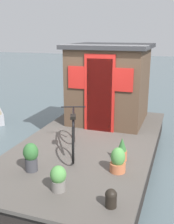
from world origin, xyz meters
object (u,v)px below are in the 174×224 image
at_px(potted_plant_thyme, 58,178).
at_px(potted_plant_rosemary, 31,156).
at_px(houseboat_cabin, 109,83).
at_px(bicycle, 73,133).
at_px(potted_plant_sage, 122,150).
at_px(potted_plant_geranium, 118,161).
at_px(mooring_bollard, 111,198).

bearing_deg(potted_plant_thyme, potted_plant_rosemary, 59.71).
height_order(houseboat_cabin, potted_plant_thyme, houseboat_cabin).
bearing_deg(bicycle, houseboat_cabin, -3.47).
relative_size(houseboat_cabin, potted_plant_thyme, 5.12).
bearing_deg(potted_plant_rosemary, houseboat_cabin, -9.05).
bearing_deg(bicycle, potted_plant_sage, -95.60).
distance_m(potted_plant_geranium, mooring_bollard, 1.00).
relative_size(houseboat_cabin, potted_plant_rosemary, 4.07).
bearing_deg(potted_plant_rosemary, potted_plant_geranium, -71.99).
bearing_deg(potted_plant_sage, potted_plant_rosemary, 123.19).
xyz_separation_m(bicycle, potted_plant_rosemary, (-0.98, 0.37, -0.11)).
bearing_deg(mooring_bollard, houseboat_cabin, 15.39).
relative_size(bicycle, potted_plant_geranium, 3.58).
distance_m(potted_plant_sage, mooring_bollard, 1.43).
distance_m(potted_plant_thyme, potted_plant_rosemary, 0.80).
bearing_deg(potted_plant_rosemary, potted_plant_thyme, -120.29).
relative_size(houseboat_cabin, bicycle, 1.30).
bearing_deg(potted_plant_geranium, mooring_bollard, -172.03).
distance_m(potted_plant_thyme, potted_plant_geranium, 1.10).
relative_size(bicycle, mooring_bollard, 5.89).
bearing_deg(mooring_bollard, potted_plant_geranium, 7.97).
distance_m(houseboat_cabin, potted_plant_thyme, 3.66).
bearing_deg(potted_plant_geranium, bicycle, 62.20).
bearing_deg(potted_plant_geranium, potted_plant_sage, 3.59).
xyz_separation_m(houseboat_cabin, bicycle, (-2.18, 0.13, -0.63)).
xyz_separation_m(potted_plant_geranium, mooring_bollard, (-0.99, -0.14, -0.06)).
relative_size(houseboat_cabin, mooring_bollard, 7.69).
relative_size(potted_plant_geranium, mooring_bollard, 1.64).
height_order(potted_plant_geranium, mooring_bollard, potted_plant_geranium).
bearing_deg(potted_plant_thyme, potted_plant_geranium, -39.15).
relative_size(bicycle, potted_plant_rosemary, 3.12).
bearing_deg(potted_plant_sage, potted_plant_thyme, 152.67).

